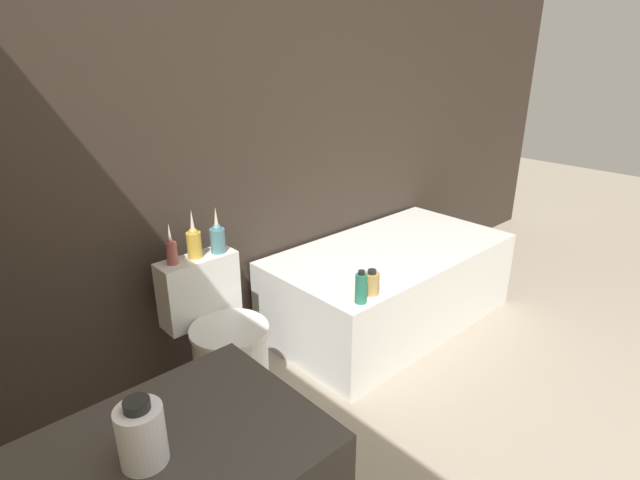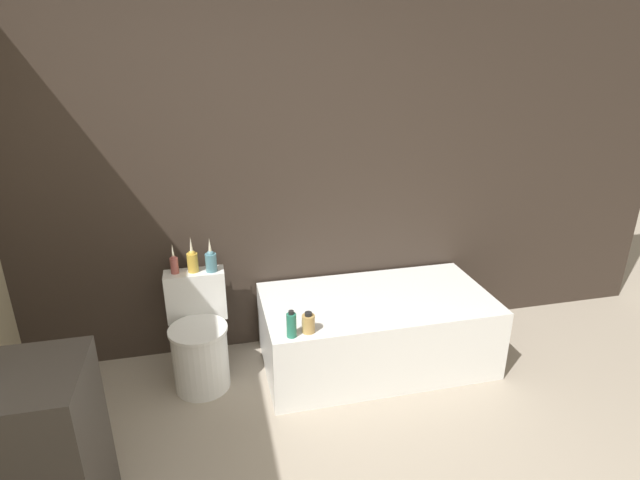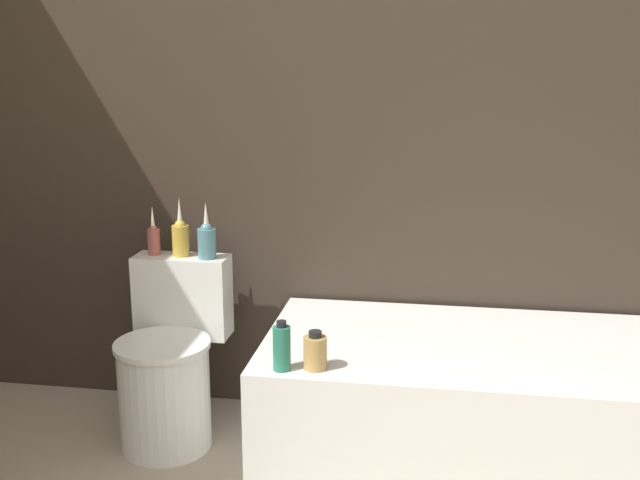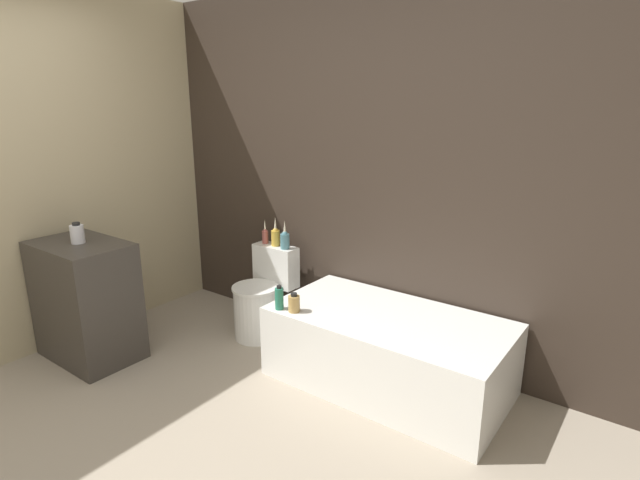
% 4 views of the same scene
% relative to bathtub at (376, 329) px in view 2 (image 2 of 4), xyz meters
% --- Properties ---
extents(wall_back_tiled, '(6.40, 0.06, 2.60)m').
position_rel_bathtub_xyz_m(wall_back_tiled, '(-0.82, 0.45, 1.05)').
color(wall_back_tiled, '#332821').
rests_on(wall_back_tiled, ground_plane).
extents(bathtub, '(1.50, 0.79, 0.49)m').
position_rel_bathtub_xyz_m(bathtub, '(0.00, 0.00, 0.00)').
color(bathtub, white).
rests_on(bathtub, ground).
extents(toilet, '(0.38, 0.50, 0.69)m').
position_rel_bathtub_xyz_m(toilet, '(-1.16, 0.05, 0.05)').
color(toilet, white).
rests_on(toilet, ground).
extents(vanity_counter, '(0.71, 0.47, 0.86)m').
position_rel_bathtub_xyz_m(vanity_counter, '(-1.92, -0.94, 0.18)').
color(vanity_counter, '#38332D').
rests_on(vanity_counter, ground).
extents(vase_gold, '(0.05, 0.05, 0.20)m').
position_rel_bathtub_xyz_m(vase_gold, '(-1.27, 0.24, 0.51)').
color(vase_gold, '#994C47').
rests_on(vase_gold, toilet).
extents(vase_silver, '(0.07, 0.07, 0.23)m').
position_rel_bathtub_xyz_m(vase_silver, '(-1.16, 0.24, 0.52)').
color(vase_silver, gold).
rests_on(vase_silver, toilet).
extents(vase_bronze, '(0.07, 0.07, 0.22)m').
position_rel_bathtub_xyz_m(vase_bronze, '(-1.04, 0.22, 0.52)').
color(vase_bronze, teal).
rests_on(vase_bronze, toilet).
extents(shampoo_bottle_tall, '(0.06, 0.06, 0.16)m').
position_rel_bathtub_xyz_m(shampoo_bottle_tall, '(-0.63, -0.33, 0.32)').
color(shampoo_bottle_tall, '#267259').
rests_on(shampoo_bottle_tall, bathtub).
extents(shampoo_bottle_short, '(0.08, 0.08, 0.13)m').
position_rel_bathtub_xyz_m(shampoo_bottle_short, '(-0.53, -0.31, 0.30)').
color(shampoo_bottle_short, tan).
rests_on(shampoo_bottle_short, bathtub).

